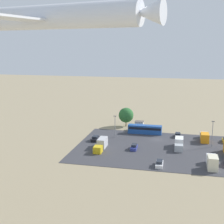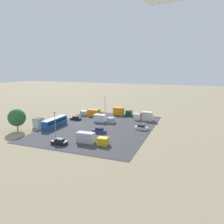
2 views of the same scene
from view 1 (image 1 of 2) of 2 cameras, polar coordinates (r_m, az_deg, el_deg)
name	(u,v)px [view 1 (image 1 of 2)]	position (r m, az deg, el deg)	size (l,w,h in m)	color
ground_plane	(157,140)	(105.14, 8.24, -5.05)	(400.00, 400.00, 0.00)	gray
parking_lot_surface	(155,148)	(96.56, 7.80, -6.58)	(48.02, 35.53, 0.08)	#38383D
shed_building	(139,125)	(116.21, 5.01, -2.46)	(3.28, 2.83, 3.24)	silver
bus	(145,129)	(111.08, 6.03, -3.12)	(11.82, 2.53, 3.06)	#1E4C9E
parked_car_0	(95,139)	(102.88, -3.08, -4.87)	(1.92, 4.33, 1.66)	black
parked_car_1	(134,147)	(94.69, 4.06, -6.42)	(1.71, 4.30, 1.63)	navy
parked_car_2	(159,164)	(82.84, 8.67, -9.33)	(1.78, 4.39, 1.57)	silver
parked_car_4	(178,135)	(109.01, 11.93, -4.18)	(1.86, 4.18, 1.48)	black
parked_truck_0	(204,137)	(106.85, 16.55, -4.39)	(2.53, 7.91, 2.83)	#ADB2B7
parked_truck_1	(179,144)	(97.73, 12.16, -5.69)	(2.48, 7.82, 2.86)	#ADB2B7
parked_truck_2	(101,145)	(94.77, -2.00, -5.97)	(2.31, 9.10, 2.90)	gold
parked_truck_3	(212,162)	(84.59, 17.85, -8.66)	(2.44, 7.36, 3.45)	silver
tree_near_shed	(126,115)	(120.09, 2.59, -0.58)	(5.74, 5.74, 7.30)	brown
light_pole_lot_centre	(212,133)	(100.28, 17.88, -3.64)	(0.90, 0.28, 8.18)	gray
light_pole_lot_edge	(115,125)	(105.36, 0.55, -2.47)	(0.90, 0.28, 7.53)	gray
airplane	(49,17)	(60.38, -11.49, 16.64)	(42.48, 35.31, 10.22)	silver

